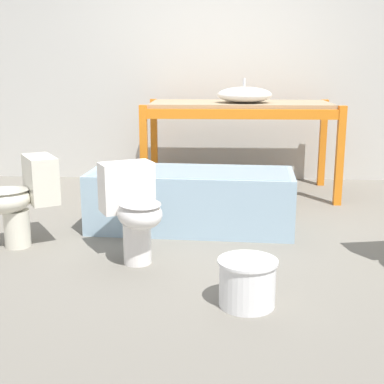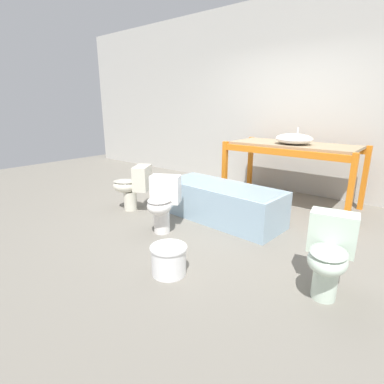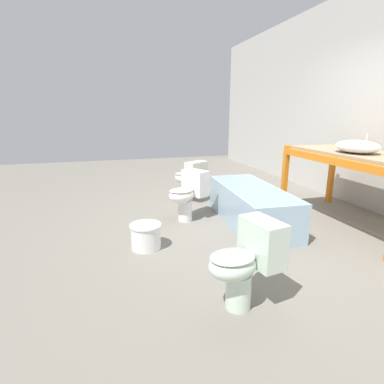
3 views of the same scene
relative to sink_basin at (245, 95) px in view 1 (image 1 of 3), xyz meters
name	(u,v)px [view 1 (image 1 of 3)]	position (x,y,z in m)	size (l,w,h in m)	color
ground_plane	(199,226)	(-0.40, -1.08, -1.02)	(12.00, 12.00, 0.00)	slate
warehouse_wall_rear	(206,37)	(-0.40, 0.86, 0.58)	(10.80, 0.08, 3.20)	beige
shelving_rack	(240,115)	(-0.04, 0.11, -0.21)	(1.92, 0.91, 0.94)	orange
sink_basin	(245,95)	(0.00, 0.00, 0.00)	(0.53, 0.45, 0.24)	white
bathtub_main	(191,195)	(-0.47, -1.12, -0.74)	(1.67, 0.75, 0.48)	#99B7CC
toilet_far	(134,207)	(-0.82, -1.87, -0.64)	(0.54, 0.62, 0.66)	white
toilet_extra	(22,196)	(-1.68, -1.60, -0.64)	(0.62, 0.55, 0.66)	silver
bucket_white	(247,281)	(-0.09, -2.54, -0.87)	(0.33, 0.33, 0.27)	white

